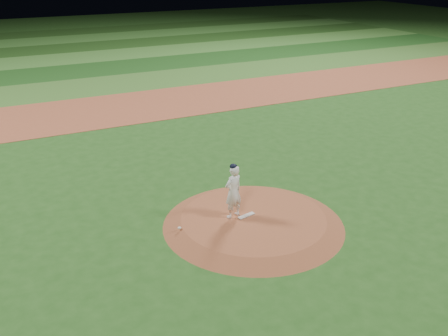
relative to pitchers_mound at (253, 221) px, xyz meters
The scene contains 12 objects.
ground 0.12m from the pitchers_mound, ahead, with size 120.00×120.00×0.00m, color #23511A.
infield_dirt_band 14.00m from the pitchers_mound, 90.00° to the left, with size 70.00×6.00×0.02m, color #9C4C30.
outfield_stripe_0 19.50m from the pitchers_mound, 90.00° to the left, with size 70.00×5.00×0.02m, color #396D27.
outfield_stripe_1 24.50m from the pitchers_mound, 90.00° to the left, with size 70.00×5.00×0.02m, color #1A4917.
outfield_stripe_2 29.50m from the pitchers_mound, 90.00° to the left, with size 70.00×5.00×0.02m, color #3B792C.
outfield_stripe_3 34.50m from the pitchers_mound, 90.00° to the left, with size 70.00×5.00×0.02m, color #1D4516.
outfield_stripe_4 39.50m from the pitchers_mound, 90.00° to the left, with size 70.00×5.00×0.02m, color #346E28.
outfield_stripe_5 44.50m from the pitchers_mound, 90.00° to the left, with size 70.00×5.00×0.02m, color #1D4315.
pitchers_mound is the anchor object (origin of this frame).
pitching_rubber 0.26m from the pitchers_mound, 136.95° to the left, with size 0.58×0.15×0.03m, color beige.
rosin_bag 2.30m from the pitchers_mound, behind, with size 0.11×0.11×0.06m, color silver.
pitcher_on_mound 1.16m from the pitchers_mound, 150.67° to the left, with size 0.69×0.54×1.73m.
Camera 1 is at (-6.72, -11.50, 7.56)m, focal length 40.00 mm.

